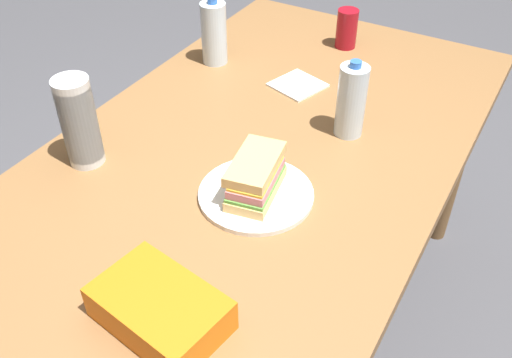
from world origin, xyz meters
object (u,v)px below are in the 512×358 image
(plastic_cup_stack, at_px, (79,122))
(water_bottle_spare, at_px, (351,101))
(paper_plate, at_px, (256,194))
(dining_table, at_px, (243,189))
(sandwich, at_px, (256,177))
(water_bottle_tall, at_px, (214,33))
(chip_bag, at_px, (160,309))
(soda_can_red, at_px, (347,29))

(plastic_cup_stack, height_order, water_bottle_spare, plastic_cup_stack)
(plastic_cup_stack, relative_size, water_bottle_spare, 1.09)
(paper_plate, bearing_deg, plastic_cup_stack, 102.06)
(dining_table, height_order, sandwich, sandwich)
(paper_plate, distance_m, plastic_cup_stack, 0.44)
(water_bottle_tall, bearing_deg, dining_table, -139.71)
(chip_bag, height_order, water_bottle_spare, water_bottle_spare)
(dining_table, relative_size, sandwich, 9.17)
(dining_table, height_order, water_bottle_tall, water_bottle_tall)
(dining_table, xyz_separation_m, plastic_cup_stack, (-0.18, 0.32, 0.20))
(plastic_cup_stack, bearing_deg, water_bottle_tall, 0.72)
(paper_plate, xyz_separation_m, water_bottle_tall, (0.48, 0.42, 0.09))
(soda_can_red, xyz_separation_m, chip_bag, (-1.15, -0.14, -0.03))
(soda_can_red, distance_m, water_bottle_tall, 0.42)
(paper_plate, xyz_separation_m, plastic_cup_stack, (-0.09, 0.42, 0.10))
(water_bottle_spare, bearing_deg, paper_plate, 166.56)
(plastic_cup_stack, bearing_deg, dining_table, -60.85)
(dining_table, bearing_deg, chip_bag, -166.13)
(water_bottle_tall, distance_m, water_bottle_spare, 0.52)
(sandwich, height_order, chip_bag, sandwich)
(paper_plate, distance_m, sandwich, 0.05)
(paper_plate, height_order, plastic_cup_stack, plastic_cup_stack)
(soda_can_red, distance_m, plastic_cup_stack, 0.92)
(sandwich, xyz_separation_m, water_bottle_spare, (0.33, -0.08, 0.04))
(chip_bag, height_order, water_bottle_tall, water_bottle_tall)
(paper_plate, relative_size, chip_bag, 1.12)
(water_bottle_tall, relative_size, water_bottle_spare, 0.99)
(paper_plate, relative_size, soda_can_red, 2.11)
(soda_can_red, bearing_deg, water_bottle_spare, -156.05)
(paper_plate, xyz_separation_m, chip_bag, (-0.38, -0.02, 0.03))
(paper_plate, bearing_deg, dining_table, 44.94)
(plastic_cup_stack, bearing_deg, chip_bag, -123.09)
(dining_table, xyz_separation_m, water_bottle_tall, (0.39, 0.33, 0.18))
(water_bottle_tall, distance_m, plastic_cup_stack, 0.57)
(dining_table, xyz_separation_m, water_bottle_spare, (0.24, -0.17, 0.18))
(paper_plate, bearing_deg, water_bottle_spare, -13.44)
(sandwich, relative_size, soda_can_red, 1.59)
(sandwich, distance_m, plastic_cup_stack, 0.43)
(plastic_cup_stack, bearing_deg, water_bottle_spare, -49.63)
(soda_can_red, bearing_deg, plastic_cup_stack, 160.96)
(chip_bag, distance_m, plastic_cup_stack, 0.53)
(dining_table, bearing_deg, water_bottle_spare, -35.45)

